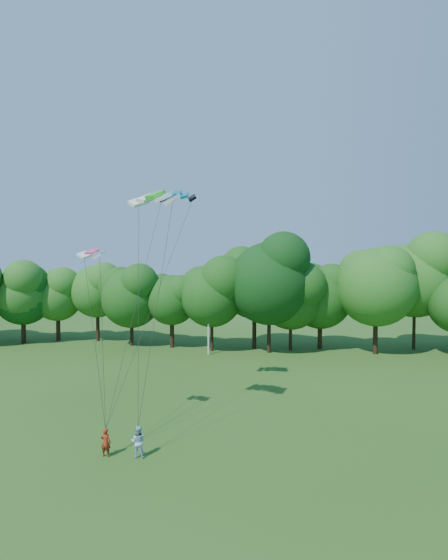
# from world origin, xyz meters

# --- Properties ---
(ground) EXTENTS (160.00, 160.00, 0.00)m
(ground) POSITION_xyz_m (0.00, 0.00, 0.00)
(ground) COLOR #244D15
(ground) RESTS_ON ground
(utility_pole) EXTENTS (1.50, 0.70, 7.99)m
(utility_pole) POSITION_xyz_m (-1.79, 32.38, 4.11)
(utility_pole) COLOR silver
(utility_pole) RESTS_ON ground
(kite_flyer_left) EXTENTS (0.58, 0.40, 1.56)m
(kite_flyer_left) POSITION_xyz_m (-3.44, 6.45, 0.78)
(kite_flyer_left) COLOR maroon
(kite_flyer_left) RESTS_ON ground
(kite_flyer_right) EXTENTS (0.84, 0.65, 1.70)m
(kite_flyer_right) POSITION_xyz_m (-1.66, 6.60, 0.85)
(kite_flyer_right) COLOR #A5CAE4
(kite_flyer_right) RESTS_ON ground
(kite_teal) EXTENTS (2.94, 1.47, 0.61)m
(kite_teal) POSITION_xyz_m (-1.56, 15.79, 15.59)
(kite_teal) COLOR #046D88
(kite_teal) RESTS_ON ground
(kite_green) EXTENTS (3.33, 2.28, 0.70)m
(kite_green) POSITION_xyz_m (-1.56, 9.97, 14.65)
(kite_green) COLOR #27CE1F
(kite_green) RESTS_ON ground
(kite_pink) EXTENTS (1.74, 1.07, 0.35)m
(kite_pink) POSITION_xyz_m (-5.27, 9.17, 11.20)
(kite_pink) COLOR #F54481
(kite_pink) RESTS_ON ground
(tree_back_west) EXTENTS (7.86, 7.86, 11.44)m
(tree_back_west) POSITION_xyz_m (-26.56, 36.69, 7.14)
(tree_back_west) COLOR black
(tree_back_west) RESTS_ON ground
(tree_back_center) EXTENTS (10.44, 10.44, 15.19)m
(tree_back_center) POSITION_xyz_m (4.98, 34.21, 9.49)
(tree_back_center) COLOR #2F2012
(tree_back_center) RESTS_ON ground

